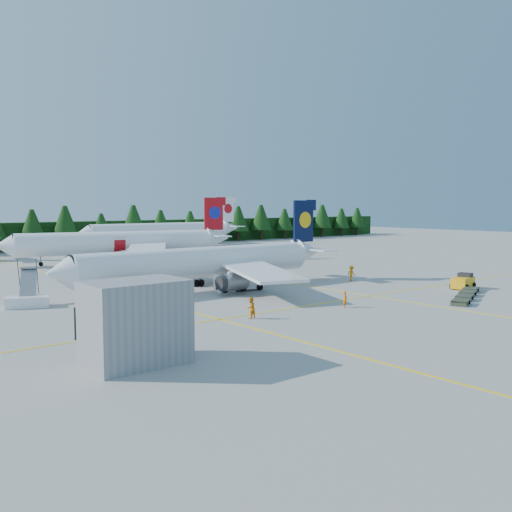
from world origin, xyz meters
TOP-DOWN VIEW (x-y plane):
  - ground at (0.00, 0.00)m, footprint 320.00×320.00m
  - taxi_stripe_a at (-14.00, 20.00)m, footprint 0.25×120.00m
  - taxi_stripe_b at (6.00, 20.00)m, footprint 0.25×120.00m
  - taxi_stripe_cross at (0.00, -6.00)m, footprint 80.00×0.25m
  - treeline_hedge at (0.00, 82.00)m, footprint 220.00×4.00m
  - terminal_building at (-26.00, -14.00)m, footprint 6.00×4.00m
  - airliner_navy at (-6.46, 9.20)m, footprint 35.72×29.42m
  - airliner_red at (-0.11, 44.27)m, footprint 37.79×30.76m
  - airliner_far_right at (23.09, 70.96)m, footprint 40.59×4.84m
  - airstairs at (-24.79, 10.70)m, footprint 4.56×6.02m
  - service_truck at (-2.57, 6.17)m, footprint 5.77×3.12m
  - baggage_tug at (18.54, -9.40)m, footprint 3.44×2.24m
  - dolly_train at (12.69, -13.27)m, footprint 11.02×6.02m
  - uld_pair at (-17.79, 4.33)m, footprint 5.85×2.36m
  - crew_a at (-1.24, -8.85)m, footprint 0.68×0.63m
  - crew_b at (-11.68, -7.41)m, footprint 1.00×0.84m
  - crew_c at (13.91, 3.71)m, footprint 0.55×0.80m

SIDE VIEW (x-z plane):
  - ground at x=0.00m, z-range 0.00..0.00m
  - taxi_stripe_a at x=-14.00m, z-range 0.00..0.01m
  - taxi_stripe_b at x=6.00m, z-range 0.00..0.01m
  - taxi_stripe_cross at x=0.00m, z-range 0.00..0.01m
  - dolly_train at x=12.69m, z-range 0.38..0.52m
  - airstairs at x=-24.79m, z-range -1.01..2.55m
  - crew_a at x=-1.24m, z-range 0.00..1.57m
  - baggage_tug at x=18.54m, z-range -0.02..1.69m
  - crew_b at x=-11.68m, z-range 0.00..1.84m
  - crew_c at x=13.91m, z-range 0.00..1.94m
  - uld_pair at x=-17.79m, z-range 0.32..2.18m
  - service_truck at x=-2.57m, z-range -0.01..2.63m
  - terminal_building at x=-26.00m, z-range 0.00..5.20m
  - treeline_hedge at x=0.00m, z-range 0.00..6.00m
  - airliner_navy at x=-6.46m, z-range -2.07..8.32m
  - airliner_red at x=-0.11m, z-range -2.22..8.91m
  - airliner_far_right at x=23.09m, z-range -2.20..9.60m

